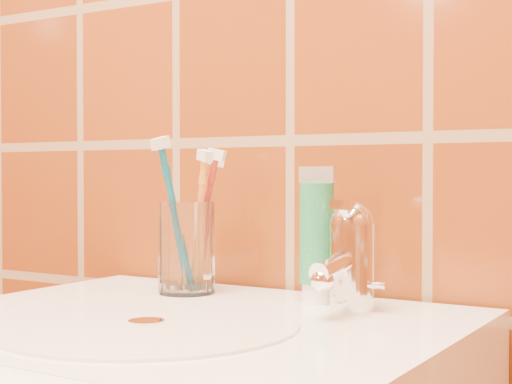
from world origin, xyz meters
The scene contains 7 objects.
glass_tumbler centered at (-0.09, 1.10, 0.91)m, with size 0.07×0.07×0.11m, color white.
toothpaste_tube centered at (0.08, 1.12, 0.92)m, with size 0.04×0.04×0.16m.
faucet centered at (0.14, 1.09, 0.91)m, with size 0.05×0.11×0.12m.
toothbrush_0 centered at (-0.09, 1.12, 0.94)m, with size 0.05×0.06×0.18m, color orange, non-canonical shape.
toothbrush_1 centered at (-0.08, 1.10, 0.94)m, with size 0.05×0.04×0.19m, color orange, non-canonical shape.
toothbrush_2 centered at (-0.09, 1.08, 0.95)m, with size 0.04×0.07×0.20m, color #0D556E, non-canonical shape.
toothbrush_3 centered at (-0.08, 1.11, 0.94)m, with size 0.06×0.03×0.19m, color #A43023, non-canonical shape.
Camera 1 is at (0.49, 0.32, 1.00)m, focal length 55.00 mm.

